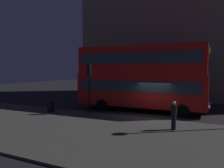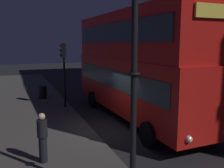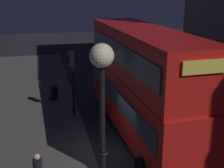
{
  "view_description": "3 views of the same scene",
  "coord_description": "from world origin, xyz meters",
  "px_view_note": "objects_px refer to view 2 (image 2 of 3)",
  "views": [
    {
      "loc": [
        4.62,
        -16.23,
        3.6
      ],
      "look_at": [
        -3.89,
        1.13,
        2.25
      ],
      "focal_mm": 36.2,
      "sensor_mm": 36.0,
      "label": 1
    },
    {
      "loc": [
        10.17,
        -4.1,
        3.93
      ],
      "look_at": [
        -2.0,
        0.63,
        1.8
      ],
      "focal_mm": 40.56,
      "sensor_mm": 36.0,
      "label": 2
    },
    {
      "loc": [
        11.89,
        -2.99,
        7.26
      ],
      "look_at": [
        -4.28,
        0.84,
        1.98
      ],
      "focal_mm": 48.94,
      "sensor_mm": 36.0,
      "label": 3
    }
  ],
  "objects_px": {
    "traffic_light_near_kerb": "(64,61)",
    "litter_bin": "(43,92)",
    "street_lamp": "(135,6)",
    "pedestrian": "(43,137)",
    "double_decker_bus": "(134,61)"
  },
  "relations": [
    {
      "from": "traffic_light_near_kerb",
      "to": "litter_bin",
      "type": "distance_m",
      "value": 3.9
    },
    {
      "from": "street_lamp",
      "to": "litter_bin",
      "type": "distance_m",
      "value": 13.51
    },
    {
      "from": "street_lamp",
      "to": "litter_bin",
      "type": "bearing_deg",
      "value": -176.88
    },
    {
      "from": "traffic_light_near_kerb",
      "to": "street_lamp",
      "type": "distance_m",
      "value": 10.02
    },
    {
      "from": "pedestrian",
      "to": "litter_bin",
      "type": "height_order",
      "value": "pedestrian"
    },
    {
      "from": "traffic_light_near_kerb",
      "to": "street_lamp",
      "type": "relative_size",
      "value": 0.64
    },
    {
      "from": "double_decker_bus",
      "to": "litter_bin",
      "type": "relative_size",
      "value": 12.57
    },
    {
      "from": "traffic_light_near_kerb",
      "to": "pedestrian",
      "type": "height_order",
      "value": "traffic_light_near_kerb"
    },
    {
      "from": "traffic_light_near_kerb",
      "to": "street_lamp",
      "type": "xyz_separation_m",
      "value": [
        9.84,
        -0.27,
        1.85
      ]
    },
    {
      "from": "double_decker_bus",
      "to": "pedestrian",
      "type": "relative_size",
      "value": 6.65
    },
    {
      "from": "double_decker_bus",
      "to": "litter_bin",
      "type": "bearing_deg",
      "value": -148.14
    },
    {
      "from": "traffic_light_near_kerb",
      "to": "street_lamp",
      "type": "bearing_deg",
      "value": 9.95
    },
    {
      "from": "street_lamp",
      "to": "pedestrian",
      "type": "distance_m",
      "value": 5.09
    },
    {
      "from": "street_lamp",
      "to": "litter_bin",
      "type": "xyz_separation_m",
      "value": [
        -12.84,
        -0.7,
        -4.15
      ]
    },
    {
      "from": "traffic_light_near_kerb",
      "to": "pedestrian",
      "type": "xyz_separation_m",
      "value": [
        6.86,
        -2.01,
        -1.89
      ]
    }
  ]
}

